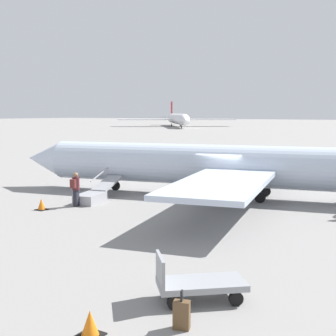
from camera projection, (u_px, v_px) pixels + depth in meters
name	position (u px, v px, depth m)	size (l,w,h in m)	color
ground_plane	(225.00, 197.00, 26.36)	(600.00, 600.00, 0.00)	gray
airplane_main	(240.00, 166.00, 25.87)	(26.48, 20.34, 6.06)	silver
airplane_taxiing_distant	(177.00, 119.00, 159.63)	(35.86, 44.62, 9.05)	silver
boarding_stairs	(94.00, 195.00, 24.97)	(1.87, 4.14, 1.57)	#99999E
passenger	(76.00, 187.00, 23.56)	(0.39, 0.56, 1.74)	#23232D
luggage_cart	(197.00, 283.00, 11.77)	(2.38, 2.28, 1.22)	gray
suitcase	(182.00, 315.00, 10.25)	(0.41, 0.32, 0.88)	brown
traffic_cone_near_stairs	(41.00, 205.00, 22.86)	(0.51, 0.51, 0.56)	black
traffic_cone_near_cart	(90.00, 324.00, 9.93)	(0.52, 0.52, 0.57)	black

